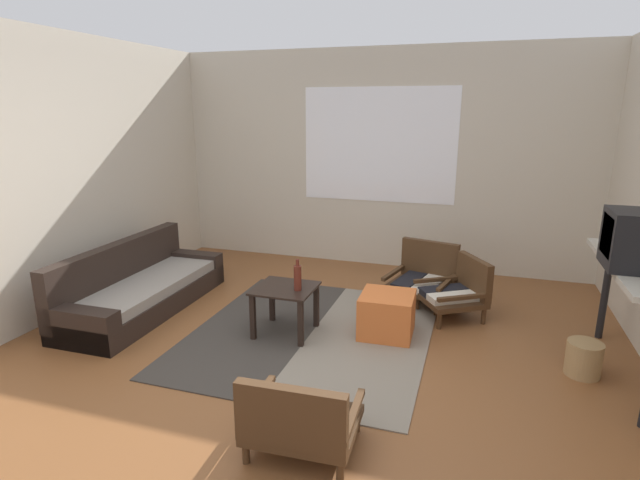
# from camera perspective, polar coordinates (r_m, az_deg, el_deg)

# --- Properties ---
(ground_plane) EXTENTS (7.80, 7.80, 0.00)m
(ground_plane) POSITION_cam_1_polar(r_m,az_deg,el_deg) (3.93, -2.94, -15.42)
(ground_plane) COLOR brown
(far_wall_with_window) EXTENTS (5.60, 0.13, 2.70)m
(far_wall_with_window) POSITION_cam_1_polar(r_m,az_deg,el_deg) (6.38, 6.80, 9.11)
(far_wall_with_window) COLOR beige
(far_wall_with_window) RESTS_ON ground
(side_wall_left) EXTENTS (0.12, 6.60, 2.70)m
(side_wall_left) POSITION_cam_1_polar(r_m,az_deg,el_deg) (5.25, -30.32, 5.94)
(side_wall_left) COLOR beige
(side_wall_left) RESTS_ON ground
(area_rug) EXTENTS (2.08, 2.39, 0.01)m
(area_rug) POSITION_cam_1_polar(r_m,az_deg,el_deg) (4.60, -0.95, -10.59)
(area_rug) COLOR #38332D
(area_rug) RESTS_ON ground
(couch) EXTENTS (0.73, 1.96, 0.67)m
(couch) POSITION_cam_1_polar(r_m,az_deg,el_deg) (5.37, -19.92, -5.31)
(couch) COLOR black
(couch) RESTS_ON ground
(coffee_table) EXTENTS (0.52, 0.50, 0.44)m
(coffee_table) POSITION_cam_1_polar(r_m,az_deg,el_deg) (4.48, -4.01, -6.63)
(coffee_table) COLOR black
(coffee_table) RESTS_ON ground
(armchair_by_window) EXTENTS (0.75, 0.73, 0.61)m
(armchair_by_window) POSITION_cam_1_polar(r_m,az_deg,el_deg) (5.38, 11.75, -4.09)
(armchair_by_window) COLOR #472D19
(armchair_by_window) RESTS_ON ground
(armchair_striped_foreground) EXTENTS (0.66, 0.57, 0.53)m
(armchair_striped_foreground) POSITION_cam_1_polar(r_m,az_deg,el_deg) (3.07, -2.33, -19.85)
(armchair_striped_foreground) COLOR #472D19
(armchair_striped_foreground) RESTS_ON ground
(armchair_corner) EXTENTS (0.76, 0.76, 0.58)m
(armchair_corner) POSITION_cam_1_polar(r_m,az_deg,el_deg) (5.04, 15.53, -5.55)
(armchair_corner) COLOR #472D19
(armchair_corner) RESTS_ON ground
(ottoman_orange) EXTENTS (0.48, 0.48, 0.39)m
(ottoman_orange) POSITION_cam_1_polar(r_m,az_deg,el_deg) (4.53, 7.68, -8.50)
(ottoman_orange) COLOR #D1662D
(ottoman_orange) RESTS_ON ground
(console_shelf) EXTENTS (0.38, 1.47, 0.89)m
(console_shelf) POSITION_cam_1_polar(r_m,az_deg,el_deg) (4.29, 32.25, -3.84)
(console_shelf) COLOR #B2AD9E
(console_shelf) RESTS_ON ground
(clay_vase) EXTENTS (0.20, 0.20, 0.31)m
(clay_vase) POSITION_cam_1_polar(r_m,az_deg,el_deg) (4.63, 31.44, 0.48)
(clay_vase) COLOR #A87047
(clay_vase) RESTS_ON console_shelf
(glass_bottle) EXTENTS (0.07, 0.07, 0.28)m
(glass_bottle) POSITION_cam_1_polar(r_m,az_deg,el_deg) (4.33, -2.58, -4.29)
(glass_bottle) COLOR #5B2319
(glass_bottle) RESTS_ON coffee_table
(wicker_basket) EXTENTS (0.26, 0.26, 0.27)m
(wicker_basket) POSITION_cam_1_polar(r_m,az_deg,el_deg) (4.39, 28.00, -11.92)
(wicker_basket) COLOR #9E7A4C
(wicker_basket) RESTS_ON ground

